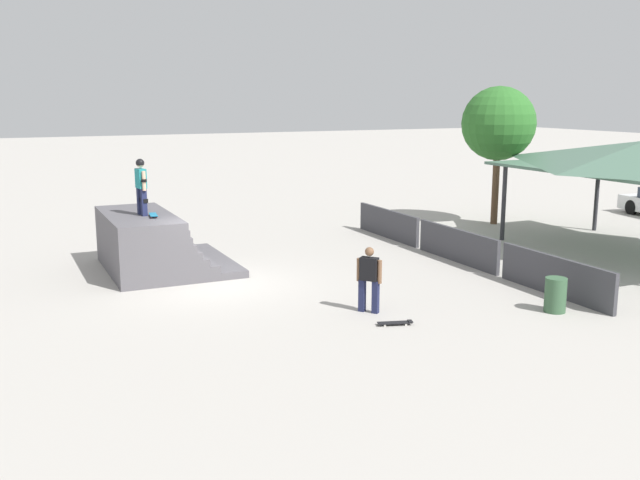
{
  "coord_description": "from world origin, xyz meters",
  "views": [
    {
      "loc": [
        18.71,
        -5.44,
        5.15
      ],
      "look_at": [
        -0.12,
        3.34,
        0.96
      ],
      "focal_mm": 40.0,
      "sensor_mm": 36.0,
      "label": 1
    }
  ],
  "objects_px": {
    "skater_on_deck": "(141,183)",
    "skateboard_on_ground": "(396,323)",
    "bystander_walking": "(369,276)",
    "trash_bin": "(555,295)",
    "tree_beside_pavilion": "(499,124)",
    "skateboard_on_deck": "(153,215)"
  },
  "relations": [
    {
      "from": "skater_on_deck",
      "to": "trash_bin",
      "type": "height_order",
      "value": "skater_on_deck"
    },
    {
      "from": "bystander_walking",
      "to": "tree_beside_pavilion",
      "type": "xyz_separation_m",
      "value": [
        -8.6,
        10.61,
        3.17
      ]
    },
    {
      "from": "bystander_walking",
      "to": "skateboard_on_ground",
      "type": "xyz_separation_m",
      "value": [
        1.15,
        0.09,
        -0.84
      ]
    },
    {
      "from": "skater_on_deck",
      "to": "skateboard_on_ground",
      "type": "xyz_separation_m",
      "value": [
        7.44,
        4.2,
        -2.63
      ]
    },
    {
      "from": "tree_beside_pavilion",
      "to": "trash_bin",
      "type": "bearing_deg",
      "value": -31.76
    },
    {
      "from": "bystander_walking",
      "to": "tree_beside_pavilion",
      "type": "relative_size",
      "value": 0.29
    },
    {
      "from": "skateboard_on_ground",
      "to": "bystander_walking",
      "type": "bearing_deg",
      "value": 111.31
    },
    {
      "from": "bystander_walking",
      "to": "trash_bin",
      "type": "xyz_separation_m",
      "value": [
        1.89,
        4.12,
        -0.47
      ]
    },
    {
      "from": "bystander_walking",
      "to": "skateboard_on_ground",
      "type": "height_order",
      "value": "bystander_walking"
    },
    {
      "from": "skateboard_on_deck",
      "to": "bystander_walking",
      "type": "xyz_separation_m",
      "value": [
        5.83,
        3.9,
        -0.9
      ]
    },
    {
      "from": "skateboard_on_deck",
      "to": "skateboard_on_ground",
      "type": "relative_size",
      "value": 0.93
    },
    {
      "from": "bystander_walking",
      "to": "tree_beside_pavilion",
      "type": "distance_m",
      "value": 14.02
    },
    {
      "from": "skateboard_on_deck",
      "to": "trash_bin",
      "type": "bearing_deg",
      "value": 53.5
    },
    {
      "from": "skateboard_on_deck",
      "to": "bystander_walking",
      "type": "distance_m",
      "value": 7.07
    },
    {
      "from": "bystander_walking",
      "to": "trash_bin",
      "type": "relative_size",
      "value": 1.9
    },
    {
      "from": "skater_on_deck",
      "to": "tree_beside_pavilion",
      "type": "xyz_separation_m",
      "value": [
        -2.31,
        14.73,
        1.38
      ]
    },
    {
      "from": "tree_beside_pavilion",
      "to": "trash_bin",
      "type": "relative_size",
      "value": 6.55
    },
    {
      "from": "skater_on_deck",
      "to": "skateboard_on_deck",
      "type": "xyz_separation_m",
      "value": [
        0.46,
        0.22,
        -0.89
      ]
    },
    {
      "from": "bystander_walking",
      "to": "tree_beside_pavilion",
      "type": "bearing_deg",
      "value": -90.34
    },
    {
      "from": "bystander_walking",
      "to": "trash_bin",
      "type": "bearing_deg",
      "value": -154.04
    },
    {
      "from": "skateboard_on_ground",
      "to": "tree_beside_pavilion",
      "type": "height_order",
      "value": "tree_beside_pavilion"
    },
    {
      "from": "trash_bin",
      "to": "skateboard_on_ground",
      "type": "bearing_deg",
      "value": -100.4
    }
  ]
}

